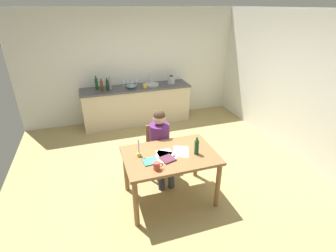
# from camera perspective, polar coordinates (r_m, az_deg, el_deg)

# --- Properties ---
(ground_plane) EXTENTS (5.20, 5.20, 0.04)m
(ground_plane) POSITION_cam_1_polar(r_m,az_deg,el_deg) (4.46, -0.74, -10.86)
(ground_plane) COLOR tan
(wall_back) EXTENTS (5.20, 0.12, 2.60)m
(wall_back) POSITION_cam_1_polar(r_m,az_deg,el_deg) (6.25, -8.19, 13.22)
(wall_back) COLOR silver
(wall_back) RESTS_ON ground
(wall_right) EXTENTS (0.12, 5.20, 2.60)m
(wall_right) POSITION_cam_1_polar(r_m,az_deg,el_deg) (5.18, 28.06, 7.78)
(wall_right) COLOR silver
(wall_right) RESTS_ON ground
(kitchen_counter) EXTENTS (2.55, 0.64, 0.90)m
(kitchen_counter) POSITION_cam_1_polar(r_m,az_deg,el_deg) (6.15, -7.07, 4.82)
(kitchen_counter) COLOR beige
(kitchen_counter) RESTS_ON ground
(dining_table) EXTENTS (1.29, 0.87, 0.77)m
(dining_table) POSITION_cam_1_polar(r_m,az_deg,el_deg) (3.59, 0.45, -7.94)
(dining_table) COLOR olive
(dining_table) RESTS_ON ground
(chair_at_table) EXTENTS (0.41, 0.41, 0.86)m
(chair_at_table) POSITION_cam_1_polar(r_m,az_deg,el_deg) (4.23, -2.17, -4.98)
(chair_at_table) COLOR olive
(chair_at_table) RESTS_ON ground
(person_seated) EXTENTS (0.33, 0.60, 1.19)m
(person_seated) POSITION_cam_1_polar(r_m,az_deg,el_deg) (4.01, -1.66, -3.57)
(person_seated) COLOR #592666
(person_seated) RESTS_ON ground
(coffee_mug) EXTENTS (0.13, 0.09, 0.11)m
(coffee_mug) POSITION_cam_1_polar(r_m,az_deg,el_deg) (3.20, -2.54, -9.01)
(coffee_mug) COLOR #D84C3F
(coffee_mug) RESTS_ON dining_table
(candlestick) EXTENTS (0.06, 0.06, 0.27)m
(candlestick) POSITION_cam_1_polar(r_m,az_deg,el_deg) (3.46, -6.60, -5.77)
(candlestick) COLOR gold
(candlestick) RESTS_ON dining_table
(book_magazine) EXTENTS (0.20, 0.19, 0.02)m
(book_magazine) POSITION_cam_1_polar(r_m,az_deg,el_deg) (3.37, -4.04, -7.98)
(book_magazine) COLOR teal
(book_magazine) RESTS_ON dining_table
(book_cookery) EXTENTS (0.21, 0.21, 0.02)m
(book_cookery) POSITION_cam_1_polar(r_m,az_deg,el_deg) (3.41, -0.05, -7.49)
(book_cookery) COLOR #5C293E
(book_cookery) RESTS_ON dining_table
(paper_letter) EXTENTS (0.22, 0.30, 0.00)m
(paper_letter) POSITION_cam_1_polar(r_m,az_deg,el_deg) (3.51, -0.48, -6.51)
(paper_letter) COLOR white
(paper_letter) RESTS_ON dining_table
(paper_bill) EXTENTS (0.30, 0.35, 0.00)m
(paper_bill) POSITION_cam_1_polar(r_m,az_deg,el_deg) (3.59, 2.95, -5.78)
(paper_bill) COLOR white
(paper_bill) RESTS_ON dining_table
(paper_envelope) EXTENTS (0.34, 0.36, 0.00)m
(paper_envelope) POSITION_cam_1_polar(r_m,az_deg,el_deg) (3.47, -1.29, -6.96)
(paper_envelope) COLOR white
(paper_envelope) RESTS_ON dining_table
(wine_bottle_on_table) EXTENTS (0.06, 0.06, 0.26)m
(wine_bottle_on_table) POSITION_cam_1_polar(r_m,az_deg,el_deg) (3.50, 6.50, -4.74)
(wine_bottle_on_table) COLOR #194C23
(wine_bottle_on_table) RESTS_ON dining_table
(sink_unit) EXTENTS (0.36, 0.36, 0.24)m
(sink_unit) POSITION_cam_1_polar(r_m,az_deg,el_deg) (6.08, -3.81, 9.40)
(sink_unit) COLOR #B2B7BC
(sink_unit) RESTS_ON kitchen_counter
(bottle_oil) EXTENTS (0.06, 0.06, 0.32)m
(bottle_oil) POSITION_cam_1_polar(r_m,az_deg,el_deg) (5.94, -15.92, 9.18)
(bottle_oil) COLOR #194C23
(bottle_oil) RESTS_ON kitchen_counter
(bottle_vinegar) EXTENTS (0.07, 0.07, 0.28)m
(bottle_vinegar) POSITION_cam_1_polar(r_m,az_deg,el_deg) (5.83, -14.81, 8.81)
(bottle_vinegar) COLOR #593319
(bottle_vinegar) RESTS_ON kitchen_counter
(bottle_wine_red) EXTENTS (0.06, 0.06, 0.29)m
(bottle_wine_red) POSITION_cam_1_polar(r_m,az_deg,el_deg) (5.81, -13.60, 8.93)
(bottle_wine_red) COLOR black
(bottle_wine_red) RESTS_ON kitchen_counter
(bottle_sauce) EXTENTS (0.07, 0.07, 0.30)m
(bottle_sauce) POSITION_cam_1_polar(r_m,az_deg,el_deg) (5.89, -13.06, 9.30)
(bottle_sauce) COLOR #8C999E
(bottle_sauce) RESTS_ON kitchen_counter
(mixing_bowl) EXTENTS (0.23, 0.23, 0.10)m
(mixing_bowl) POSITION_cam_1_polar(r_m,az_deg,el_deg) (5.90, -8.39, 8.95)
(mixing_bowl) COLOR #668C99
(mixing_bowl) RESTS_ON kitchen_counter
(stovetop_kettle) EXTENTS (0.18, 0.18, 0.22)m
(stovetop_kettle) POSITION_cam_1_polar(r_m,az_deg,el_deg) (6.20, 0.75, 10.49)
(stovetop_kettle) COLOR #B7BABF
(stovetop_kettle) RESTS_ON kitchen_counter
(wine_glass_near_sink) EXTENTS (0.07, 0.07, 0.15)m
(wine_glass_near_sink) POSITION_cam_1_polar(r_m,az_deg,el_deg) (6.13, -7.18, 10.21)
(wine_glass_near_sink) COLOR silver
(wine_glass_near_sink) RESTS_ON kitchen_counter
(wine_glass_by_kettle) EXTENTS (0.07, 0.07, 0.15)m
(wine_glass_by_kettle) POSITION_cam_1_polar(r_m,az_deg,el_deg) (6.11, -8.06, 10.11)
(wine_glass_by_kettle) COLOR silver
(wine_glass_by_kettle) RESTS_ON kitchen_counter
(wine_glass_back_left) EXTENTS (0.07, 0.07, 0.15)m
(wine_glass_back_left) POSITION_cam_1_polar(r_m,az_deg,el_deg) (6.09, -9.28, 9.98)
(wine_glass_back_left) COLOR silver
(wine_glass_back_left) RESTS_ON kitchen_counter
(wine_glass_back_right) EXTENTS (0.07, 0.07, 0.15)m
(wine_glass_back_right) POSITION_cam_1_polar(r_m,az_deg,el_deg) (6.08, -10.06, 9.89)
(wine_glass_back_right) COLOR silver
(wine_glass_back_right) RESTS_ON kitchen_counter
(teacup_on_counter) EXTENTS (0.12, 0.08, 0.10)m
(teacup_on_counter) POSITION_cam_1_polar(r_m,az_deg,el_deg) (5.89, -5.26, 9.04)
(teacup_on_counter) COLOR #F2CC4C
(teacup_on_counter) RESTS_ON kitchen_counter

